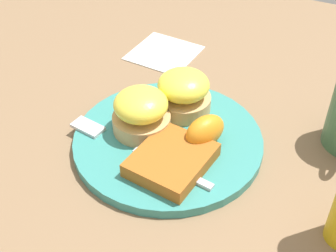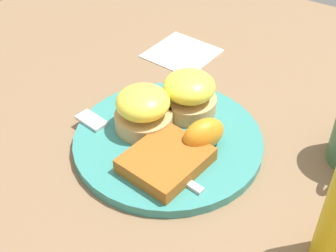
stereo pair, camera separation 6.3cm
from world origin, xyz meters
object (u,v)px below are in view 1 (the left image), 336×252
(orange_wedge, at_px, (205,131))
(sandwich_benedict_right, at_px, (140,113))
(sandwich_benedict_left, at_px, (183,92))
(hashbrown_patty, at_px, (172,160))
(fork, at_px, (129,147))

(orange_wedge, bearing_deg, sandwich_benedict_right, -81.97)
(sandwich_benedict_left, xyz_separation_m, sandwich_benedict_right, (0.07, -0.03, 0.00))
(sandwich_benedict_right, distance_m, hashbrown_patty, 0.08)
(sandwich_benedict_left, height_order, hashbrown_patty, sandwich_benedict_left)
(fork, bearing_deg, sandwich_benedict_left, 165.14)
(fork, bearing_deg, sandwich_benedict_right, -174.10)
(sandwich_benedict_left, relative_size, orange_wedge, 1.35)
(hashbrown_patty, distance_m, fork, 0.07)
(hashbrown_patty, bearing_deg, sandwich_benedict_left, -162.70)
(sandwich_benedict_right, xyz_separation_m, orange_wedge, (-0.01, 0.09, -0.01))
(sandwich_benedict_right, bearing_deg, hashbrown_patty, 57.21)
(sandwich_benedict_right, height_order, orange_wedge, sandwich_benedict_right)
(sandwich_benedict_left, bearing_deg, hashbrown_patty, 17.30)
(sandwich_benedict_left, xyz_separation_m, hashbrown_patty, (0.11, 0.04, -0.02))
(sandwich_benedict_right, height_order, hashbrown_patty, sandwich_benedict_right)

